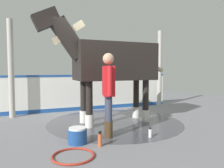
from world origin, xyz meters
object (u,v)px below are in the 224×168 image
(bottle_shampoo, at_px, (150,133))
(wash_bucket, at_px, (78,136))
(handler, at_px, (108,89))
(bottle_spray, at_px, (100,139))
(hose_coil, at_px, (73,156))
(horse, at_px, (110,62))

(bottle_shampoo, bearing_deg, wash_bucket, 68.18)
(handler, bearing_deg, wash_bucket, -147.79)
(wash_bucket, bearing_deg, bottle_spray, -146.89)
(wash_bucket, height_order, bottle_shampoo, wash_bucket)
(wash_bucket, xyz_separation_m, bottle_spray, (-0.37, -0.24, -0.02))
(bottle_shampoo, relative_size, hose_coil, 0.30)
(horse, relative_size, wash_bucket, 9.82)
(horse, bearing_deg, hose_coil, 53.58)
(handler, height_order, wash_bucket, handler)
(bottle_spray, bearing_deg, handler, -49.17)
(handler, xyz_separation_m, hose_coil, (-0.55, 1.05, -0.95))
(horse, height_order, bottle_shampoo, horse)
(wash_bucket, distance_m, bottle_spray, 0.45)
(bottle_shampoo, distance_m, bottle_spray, 1.10)
(horse, distance_m, bottle_spray, 2.23)
(bottle_shampoo, distance_m, hose_coil, 1.68)
(wash_bucket, xyz_separation_m, hose_coil, (-0.52, 0.34, -0.13))
(wash_bucket, bearing_deg, bottle_shampoo, -111.82)
(hose_coil, bearing_deg, bottle_shampoo, -90.44)
(handler, height_order, bottle_shampoo, handler)
(bottle_shampoo, xyz_separation_m, hose_coil, (0.01, 1.68, -0.07))
(handler, relative_size, wash_bucket, 4.88)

